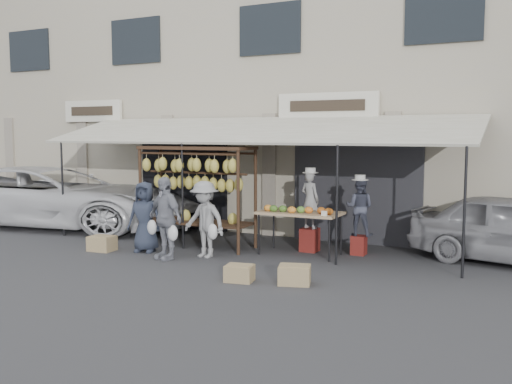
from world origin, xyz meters
TOP-DOWN VIEW (x-y plane):
  - ground_plane at (0.00, 0.00)m, footprint 90.00×90.00m
  - shophouse at (-0.00, 6.50)m, footprint 24.00×6.15m
  - awning at (0.01, 2.28)m, footprint 10.00×2.35m
  - banana_rack at (-0.86, 1.45)m, footprint 2.60×0.90m
  - produce_table at (1.53, 1.66)m, footprint 1.70×0.90m
  - vendor_left at (1.59, 2.11)m, footprint 0.52×0.42m
  - vendor_right at (2.63, 2.23)m, footprint 0.61×0.49m
  - customer_left at (-1.54, 0.51)m, footprint 0.82×0.63m
  - customer_mid at (-0.74, 0.13)m, footprint 1.05×0.69m
  - customer_right at (-0.12, 0.61)m, footprint 1.09×0.75m
  - stool_left at (1.59, 2.11)m, footprint 0.45×0.45m
  - stool_right at (2.63, 2.23)m, footprint 0.36×0.36m
  - crate_near_a at (1.42, -0.77)m, footprint 0.52×0.43m
  - crate_near_b at (2.33, -0.52)m, footprint 0.62×0.53m
  - crate_far at (-2.43, 0.18)m, footprint 0.56×0.44m
  - van at (-5.99, 2.10)m, footprint 6.15×3.56m

SIDE VIEW (x-z plane):
  - ground_plane at x=0.00m, z-range 0.00..0.00m
  - crate_near_a at x=1.42m, z-range 0.00..0.28m
  - crate_near_b at x=2.33m, z-range 0.00..0.31m
  - crate_far at x=-2.43m, z-range 0.00..0.32m
  - stool_right at x=2.63m, z-range 0.00..0.40m
  - stool_left at x=1.59m, z-range 0.00..0.50m
  - customer_left at x=-1.54m, z-range 0.00..1.50m
  - customer_right at x=-0.12m, z-range 0.00..1.56m
  - customer_mid at x=-0.74m, z-range 0.00..1.66m
  - produce_table at x=1.53m, z-range 0.36..1.40m
  - vendor_right at x=2.63m, z-range 0.40..1.60m
  - vendor_left at x=1.59m, z-range 0.50..1.72m
  - van at x=-5.99m, z-range 0.00..2.42m
  - banana_rack at x=-0.86m, z-range 0.45..2.69m
  - awning at x=0.01m, z-range 1.12..4.03m
  - shophouse at x=0.00m, z-range 0.00..7.30m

